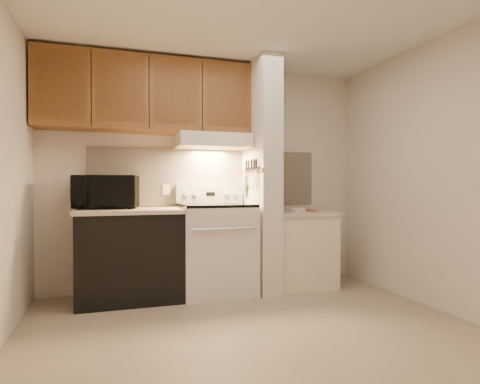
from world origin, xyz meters
name	(u,v)px	position (x,y,z in m)	size (l,w,h in m)	color
floor	(253,330)	(0.00, 0.00, 0.00)	(3.60, 3.60, 0.00)	tan
ceiling	(253,11)	(0.00, 0.00, 2.50)	(3.60, 3.60, 0.00)	white
wall_back	(208,176)	(0.00, 1.50, 1.25)	(3.60, 0.02, 2.50)	beige
wall_right	(437,174)	(1.80, 0.00, 1.25)	(0.02, 3.00, 2.50)	beige
backsplash	(209,177)	(0.00, 1.49, 1.24)	(2.60, 0.02, 0.63)	beige
range_body	(216,250)	(0.00, 1.16, 0.46)	(0.76, 0.65, 0.92)	silver
oven_window	(224,251)	(0.00, 0.84, 0.50)	(0.50, 0.01, 0.30)	black
oven_handle	(225,229)	(0.00, 0.80, 0.72)	(0.02, 0.02, 0.65)	silver
cooktop	(216,205)	(0.00, 1.16, 0.94)	(0.74, 0.64, 0.03)	black
range_backguard	(210,194)	(0.00, 1.44, 1.05)	(0.76, 0.08, 0.20)	silver
range_display	(211,194)	(0.00, 1.40, 1.05)	(0.10, 0.01, 0.04)	black
range_knob_left_outer	(186,194)	(-0.28, 1.40, 1.05)	(0.05, 0.05, 0.02)	silver
range_knob_left_inner	(195,194)	(-0.18, 1.40, 1.05)	(0.05, 0.05, 0.02)	silver
range_knob_right_inner	(226,194)	(0.18, 1.40, 1.05)	(0.05, 0.05, 0.02)	silver
range_knob_right_outer	(235,194)	(0.28, 1.40, 1.05)	(0.05, 0.05, 0.02)	silver
dishwasher_front	(130,257)	(-0.88, 1.17, 0.43)	(1.00, 0.63, 0.87)	black
left_countertop	(130,211)	(-0.88, 1.17, 0.89)	(1.04, 0.67, 0.04)	beige
spoon_rest	(122,207)	(-0.95, 1.36, 0.92)	(0.19, 0.06, 0.01)	black
teal_jar	(93,204)	(-1.23, 1.33, 0.95)	(0.08, 0.08, 0.09)	#2B6E6A
outlet	(166,189)	(-0.48, 1.48, 1.10)	(0.08, 0.01, 0.12)	#F2E6CC
microwave	(107,192)	(-1.10, 1.31, 1.08)	(0.60, 0.41, 0.33)	black
partition_pillar	(261,176)	(0.51, 1.15, 1.25)	(0.22, 0.70, 2.50)	silver
pillar_trim	(251,171)	(0.39, 1.15, 1.30)	(0.01, 0.70, 0.04)	brown
knife_strip	(252,169)	(0.39, 1.10, 1.32)	(0.02, 0.42, 0.04)	black
knife_blade_a	(256,178)	(0.38, 0.95, 1.22)	(0.01, 0.04, 0.16)	silver
knife_handle_a	(256,164)	(0.38, 0.95, 1.37)	(0.02, 0.02, 0.10)	black
knife_blade_b	(254,179)	(0.38, 1.01, 1.21)	(0.01, 0.04, 0.18)	silver
knife_handle_b	(254,164)	(0.38, 1.01, 1.37)	(0.02, 0.02, 0.10)	black
knife_blade_c	(251,180)	(0.38, 1.11, 1.20)	(0.01, 0.04, 0.20)	silver
knife_handle_c	(252,164)	(0.38, 1.09, 1.37)	(0.02, 0.02, 0.10)	black
knife_blade_d	(248,179)	(0.38, 1.19, 1.22)	(0.01, 0.04, 0.16)	silver
knife_handle_d	(249,165)	(0.38, 1.18, 1.37)	(0.02, 0.02, 0.10)	black
knife_blade_e	(246,180)	(0.38, 1.26, 1.21)	(0.01, 0.04, 0.18)	silver
knife_handle_e	(246,165)	(0.38, 1.26, 1.37)	(0.02, 0.02, 0.10)	black
oven_mitt	(245,185)	(0.38, 1.32, 1.15)	(0.03, 0.09, 0.22)	slate
right_cab_base	(299,251)	(0.97, 1.15, 0.40)	(0.70, 0.60, 0.81)	#F2E6CC
right_countertop	(299,213)	(0.97, 1.15, 0.83)	(0.74, 0.64, 0.04)	beige
red_folder	(304,210)	(1.07, 1.22, 0.85)	(0.20, 0.28, 0.01)	#AA3329
white_box	(298,210)	(0.92, 1.09, 0.87)	(0.15, 0.10, 0.04)	white
range_hood	(213,141)	(0.00, 1.28, 1.62)	(0.78, 0.44, 0.15)	#F2E6CC
hood_lip	(218,143)	(0.00, 1.07, 1.58)	(0.78, 0.04, 0.06)	#F2E6CC
upper_cabinets	(148,95)	(-0.69, 1.32, 2.08)	(2.18, 0.33, 0.77)	brown
cab_door_a	(60,85)	(-1.51, 1.17, 2.08)	(0.46, 0.01, 0.63)	brown
cab_gap_a	(91,88)	(-1.23, 1.16, 2.08)	(0.01, 0.01, 0.73)	black
cab_door_b	(121,90)	(-0.96, 1.17, 2.08)	(0.46, 0.01, 0.63)	brown
cab_gap_b	(149,92)	(-0.69, 1.16, 2.08)	(0.01, 0.01, 0.73)	black
cab_door_c	(176,94)	(-0.42, 1.17, 2.08)	(0.46, 0.01, 0.63)	brown
cab_gap_c	(202,95)	(-0.14, 1.16, 2.08)	(0.01, 0.01, 0.73)	black
cab_door_d	(227,97)	(0.13, 1.17, 2.08)	(0.46, 0.01, 0.63)	brown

